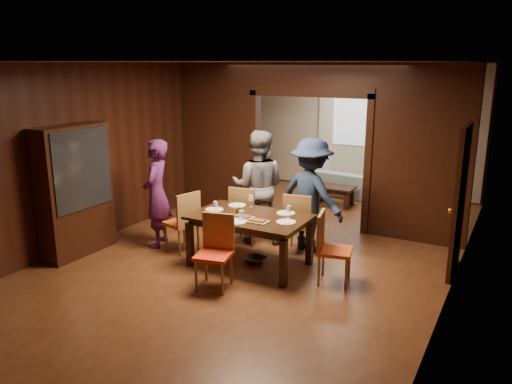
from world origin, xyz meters
The scene contains 32 objects.
floor centered at (0.00, 0.00, 0.00)m, with size 9.00×9.00×0.00m, color #4A2914.
ceiling centered at (0.00, 0.00, 2.90)m, with size 5.50×9.00×0.02m, color silver.
room_walls centered at (0.00, 1.89, 1.51)m, with size 5.52×9.01×2.90m.
person_purple centered at (-1.67, -0.63, 0.87)m, with size 0.63×0.42×1.73m, color #4B1B51.
person_grey centered at (-0.35, 0.34, 0.93)m, with size 0.90×0.70×1.85m, color slate.
person_navy centered at (0.56, 0.39, 0.89)m, with size 1.15×0.66×1.79m, color #1C2C47.
sofa centered at (-0.01, 3.85, 0.28)m, with size 1.89×0.74×0.55m, color #98BBC7.
serving_bowl centered at (0.07, -0.54, 0.80)m, with size 0.33×0.33×0.08m, color black.
dining_table centered at (0.04, -0.64, 0.38)m, with size 1.67×1.04×0.76m, color black.
coffee_table centered at (0.02, 2.98, 0.20)m, with size 0.80×0.50×0.40m, color black.
chair_left centered at (-1.19, -0.64, 0.48)m, with size 0.44×0.44×0.97m, color #D44E13, non-canonical shape.
chair_right centered at (1.33, -0.62, 0.48)m, with size 0.44×0.44×0.97m, color #E54D15, non-canonical shape.
chair_far_l centered at (-0.48, 0.17, 0.48)m, with size 0.44×0.44×0.97m, color orange, non-canonical shape.
chair_far_r centered at (0.46, 0.19, 0.48)m, with size 0.44×0.44×0.97m, color orange, non-canonical shape.
chair_near centered at (0.00, -1.53, 0.48)m, with size 0.44×0.44×0.97m, color red, non-canonical shape.
hutch centered at (-2.53, -1.50, 1.00)m, with size 0.40×1.20×2.00m, color black.
door_right centered at (2.70, 0.50, 1.05)m, with size 0.06×0.90×2.10m, color black.
window_far centered at (0.00, 4.44, 1.70)m, with size 1.20×0.03×1.30m, color silver.
curtain_left centered at (-0.75, 4.40, 1.25)m, with size 0.35×0.06×2.40m, color white.
curtain_right centered at (0.75, 4.40, 1.25)m, with size 0.35×0.06×2.40m, color white.
plate_left centered at (-0.56, -0.65, 0.77)m, with size 0.27×0.27×0.01m, color white.
plate_far_l centered at (-0.38, -0.29, 0.77)m, with size 0.27×0.27×0.01m, color white.
plate_far_r centered at (0.45, -0.30, 0.77)m, with size 0.27×0.27×0.01m, color white.
plate_right centered at (0.64, -0.68, 0.77)m, with size 0.27×0.27×0.01m, color white.
plate_near centered at (0.04, -1.00, 0.77)m, with size 0.27×0.27×0.01m, color white.
platter_a centered at (0.01, -0.79, 0.78)m, with size 0.30×0.20×0.04m, color gray.
platter_b centered at (0.28, -0.85, 0.78)m, with size 0.30×0.20×0.04m, color gray.
wineglass_left centered at (-0.45, -0.79, 0.85)m, with size 0.08×0.08×0.18m, color white, non-canonical shape.
wineglass_far centered at (-0.17, -0.24, 0.85)m, with size 0.08×0.08×0.18m, color silver, non-canonical shape.
wineglass_right centered at (0.58, -0.48, 0.85)m, with size 0.08×0.08×0.18m, color white, non-canonical shape.
tumbler centered at (0.05, -0.89, 0.83)m, with size 0.07×0.07×0.14m, color silver.
condiment_jar centered at (-0.11, -0.69, 0.82)m, with size 0.08×0.08×0.11m, color #472410, non-canonical shape.
Camera 1 is at (3.42, -6.60, 2.90)m, focal length 35.00 mm.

